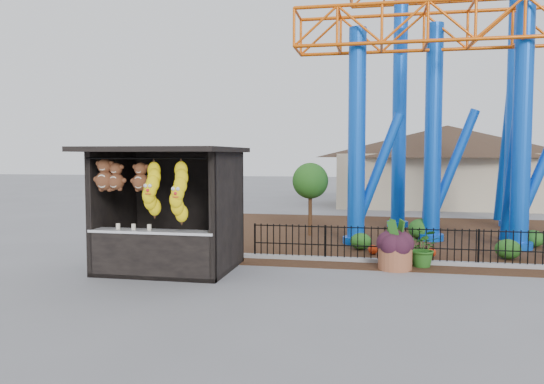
% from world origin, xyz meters
% --- Properties ---
extents(ground, '(120.00, 120.00, 0.00)m').
position_xyz_m(ground, '(0.00, 0.00, 0.00)').
color(ground, slate).
rests_on(ground, ground).
extents(mulch_bed, '(18.00, 12.00, 0.02)m').
position_xyz_m(mulch_bed, '(4.00, 8.00, 0.01)').
color(mulch_bed, '#331E11').
rests_on(mulch_bed, ground).
extents(curb, '(18.00, 0.18, 0.12)m').
position_xyz_m(curb, '(4.00, 3.00, 0.06)').
color(curb, gray).
rests_on(curb, ground).
extents(prize_booth, '(3.50, 3.40, 3.12)m').
position_xyz_m(prize_booth, '(-3.01, 0.91, 1.53)').
color(prize_booth, black).
rests_on(prize_booth, ground).
extents(picket_fence, '(12.20, 0.06, 1.00)m').
position_xyz_m(picket_fence, '(4.90, 3.00, 0.50)').
color(picket_fence, black).
rests_on(picket_fence, ground).
extents(roller_coaster, '(11.00, 6.37, 10.82)m').
position_xyz_m(roller_coaster, '(5.12, 8.23, 6.44)').
color(roller_coaster, blue).
rests_on(roller_coaster, ground).
extents(terracotta_planter, '(0.98, 0.98, 0.55)m').
position_xyz_m(terracotta_planter, '(2.65, 2.28, 0.28)').
color(terracotta_planter, '#945336').
rests_on(terracotta_planter, ground).
extents(planter_foliage, '(0.70, 0.70, 0.64)m').
position_xyz_m(planter_foliage, '(2.65, 2.28, 0.87)').
color(planter_foliage, black).
rests_on(planter_foliage, terracotta_planter).
extents(potted_plant, '(1.18, 1.12, 1.03)m').
position_xyz_m(potted_plant, '(3.40, 2.70, 0.52)').
color(potted_plant, '#285017').
rests_on(potted_plant, ground).
extents(landscaping, '(8.32, 4.02, 0.70)m').
position_xyz_m(landscaping, '(4.86, 5.98, 0.30)').
color(landscaping, '#205017').
rests_on(landscaping, mulch_bed).
extents(pavilion, '(15.00, 15.00, 4.80)m').
position_xyz_m(pavilion, '(6.00, 20.00, 3.07)').
color(pavilion, '#BFAD8C').
rests_on(pavilion, ground).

